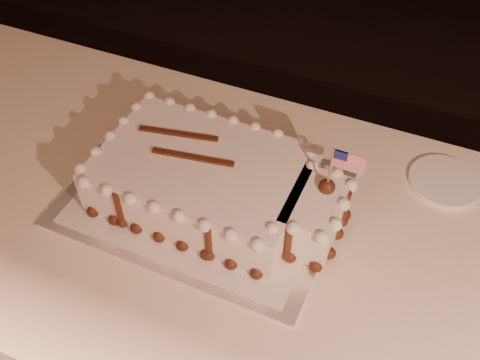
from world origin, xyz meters
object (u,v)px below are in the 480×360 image
at_px(banquet_table, 270,329).
at_px(sheet_cake, 216,183).
at_px(cake_board, 204,197).
at_px(side_plate, 445,181).

relative_size(banquet_table, sheet_cake, 4.67).
distance_m(banquet_table, sheet_cake, 0.46).
xyz_separation_m(cake_board, sheet_cake, (0.03, -0.00, 0.05)).
xyz_separation_m(sheet_cake, side_plate, (0.42, 0.24, -0.05)).
bearing_deg(sheet_cake, banquet_table, -12.68).
bearing_deg(side_plate, sheet_cake, -150.22).
height_order(banquet_table, cake_board, cake_board).
distance_m(banquet_table, cake_board, 0.42).
bearing_deg(cake_board, sheet_cake, 0.49).
bearing_deg(cake_board, banquet_table, -10.11).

